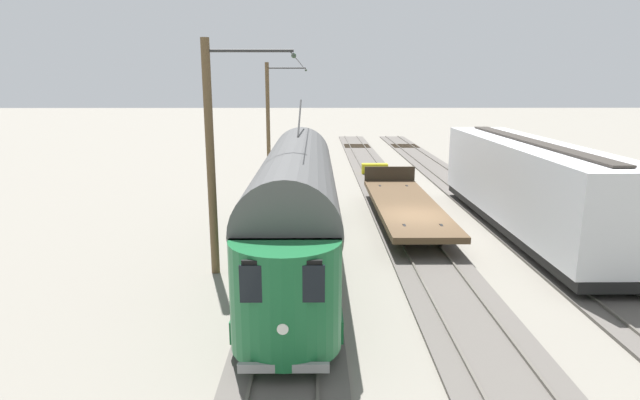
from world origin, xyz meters
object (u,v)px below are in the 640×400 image
object	(u,v)px
vintage_streetcar	(297,201)
track_end_bumper	(375,169)
flatcar_adjacent	(405,204)
catenary_pole_mid_near	(213,156)
boxcar_far_siding	(527,184)
catenary_pole_foreground	(269,115)

from	to	relation	value
vintage_streetcar	track_end_bumper	bearing A→B (deg)	-105.18
flatcar_adjacent	track_end_bumper	world-z (taller)	flatcar_adjacent
vintage_streetcar	catenary_pole_mid_near	world-z (taller)	catenary_pole_mid_near
boxcar_far_siding	catenary_pole_foreground	distance (m)	20.44
vintage_streetcar	catenary_pole_mid_near	bearing A→B (deg)	21.43
vintage_streetcar	flatcar_adjacent	size ratio (longest dim) A/B	1.47
catenary_pole_foreground	boxcar_far_siding	bearing A→B (deg)	127.30
catenary_pole_mid_near	track_end_bumper	bearing A→B (deg)	-111.74
vintage_streetcar	catenary_pole_foreground	xyz separation A→B (m)	(2.69, -19.70, 1.79)
vintage_streetcar	catenary_pole_foreground	world-z (taller)	catenary_pole_foreground
flatcar_adjacent	catenary_pole_mid_near	bearing A→B (deg)	40.50
boxcar_far_siding	track_end_bumper	bearing A→B (deg)	-71.31
boxcar_far_siding	track_end_bumper	world-z (taller)	boxcar_far_siding
vintage_streetcar	track_end_bumper	xyz separation A→B (m)	(-4.82, -17.78, -1.85)
flatcar_adjacent	catenary_pole_foreground	distance (m)	16.50
vintage_streetcar	boxcar_far_siding	size ratio (longest dim) A/B	1.10
flatcar_adjacent	track_end_bumper	xyz separation A→B (m)	(0.00, -12.42, -0.46)
catenary_pole_foreground	track_end_bumper	world-z (taller)	catenary_pole_foreground
catenary_pole_foreground	catenary_pole_mid_near	xyz separation A→B (m)	(0.00, 20.76, 0.00)
boxcar_far_siding	catenary_pole_mid_near	bearing A→B (deg)	20.32
vintage_streetcar	catenary_pole_foreground	distance (m)	19.97
flatcar_adjacent	catenary_pole_foreground	xyz separation A→B (m)	(7.51, -14.34, 3.18)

